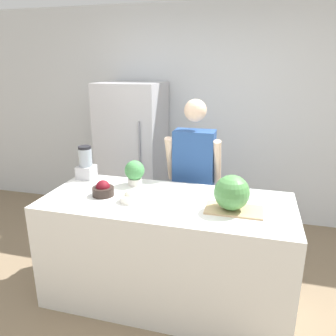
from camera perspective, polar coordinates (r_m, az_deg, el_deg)
ground_plane at (r=2.74m, az=-2.80°, el=-26.50°), size 14.00×14.00×0.00m
wall_back at (r=4.13m, az=6.24°, el=9.03°), size 8.00×0.06×2.60m
counter_island at (r=2.79m, az=-0.23°, el=-14.04°), size 1.96×0.84×0.89m
refrigerator at (r=4.04m, az=-6.05°, el=2.42°), size 0.72×0.73×1.71m
person at (r=3.22m, az=4.48°, el=-2.10°), size 0.52×0.26×1.61m
cutting_board at (r=2.44m, az=11.41°, el=-7.15°), size 0.41×0.23×0.01m
watermelon at (r=2.39m, az=11.04°, el=-4.23°), size 0.26×0.26×0.26m
bowl_cherries at (r=2.70m, az=-11.24°, el=-3.71°), size 0.17×0.17×0.13m
bowl_cream at (r=2.55m, az=-6.63°, el=-5.07°), size 0.16×0.16×0.10m
blender at (r=3.11m, az=-14.12°, el=0.66°), size 0.15×0.15×0.31m
potted_plant at (r=2.87m, az=-5.83°, el=-0.69°), size 0.17×0.17×0.22m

